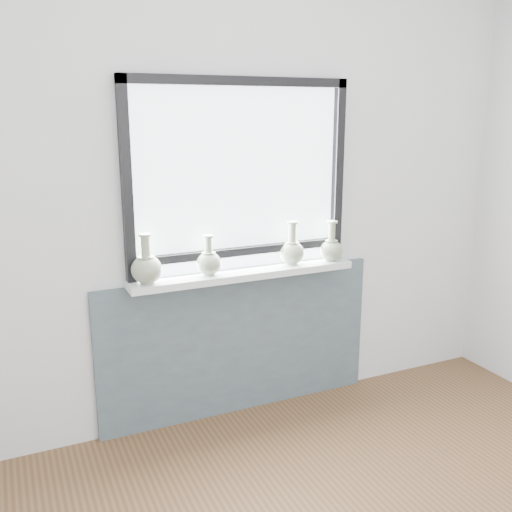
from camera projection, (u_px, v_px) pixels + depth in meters
name	position (u px, v px, depth m)	size (l,w,h in m)	color
back_wall	(237.00, 197.00, 3.20)	(3.60, 0.02, 2.60)	silver
apron_panel	(240.00, 343.00, 3.39)	(1.70, 0.03, 0.86)	#4E616A
windowsill	(244.00, 274.00, 3.22)	(1.32, 0.18, 0.04)	white
window	(239.00, 173.00, 3.14)	(1.30, 0.06, 1.05)	black
vase_a	(147.00, 267.00, 2.95)	(0.16, 0.16, 0.26)	#97A588
vase_b	(209.00, 262.00, 3.11)	(0.14, 0.14, 0.22)	#97A588
vase_c	(292.00, 251.00, 3.33)	(0.15, 0.15, 0.26)	#97A588
vase_d	(331.00, 248.00, 3.40)	(0.14, 0.14, 0.24)	#97A588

